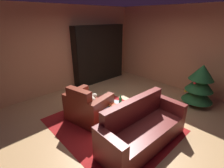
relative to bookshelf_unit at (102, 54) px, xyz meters
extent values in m
plane|color=tan|center=(2.44, -1.40, -1.07)|extent=(6.78, 6.78, 0.00)
cube|color=tan|center=(2.44, 1.45, 0.32)|extent=(5.44, 0.06, 2.77)
cube|color=tan|center=(-0.25, -1.40, 0.32)|extent=(0.06, 5.77, 2.77)
cube|color=#A21C1B|center=(2.49, -1.84, -1.06)|extent=(2.80, 2.33, 0.01)
cube|color=black|center=(0.13, -0.12, 0.00)|extent=(0.03, 2.17, 2.13)
cube|color=black|center=(-0.03, 0.95, 0.00)|extent=(0.34, 0.03, 2.13)
cube|color=black|center=(-0.03, -1.20, 0.00)|extent=(0.34, 0.03, 2.13)
cube|color=black|center=(-0.03, -0.12, -1.05)|extent=(0.31, 2.12, 0.03)
cube|color=black|center=(-0.03, -0.12, -0.70)|extent=(0.31, 2.12, 0.03)
cube|color=black|center=(-0.03, -0.12, -0.35)|extent=(0.31, 2.12, 0.02)
cube|color=black|center=(-0.03, -0.12, 0.00)|extent=(0.31, 2.12, 0.02)
cube|color=black|center=(-0.03, -0.12, 0.35)|extent=(0.31, 2.12, 0.02)
cube|color=black|center=(-0.03, -0.12, 0.70)|extent=(0.31, 2.12, 0.02)
cube|color=black|center=(-0.03, -0.12, 1.05)|extent=(0.31, 2.12, 0.03)
cube|color=black|center=(-0.16, -0.12, -0.06)|extent=(0.05, 0.90, 0.56)
cube|color=black|center=(-0.13, -0.12, -0.06)|extent=(0.03, 0.93, 0.59)
cube|color=orange|center=(-0.10, 0.90, -0.94)|extent=(0.18, 0.05, 0.19)
cube|color=gold|center=(-0.11, 0.86, -0.93)|extent=(0.17, 0.03, 0.21)
cube|color=red|center=(-0.07, 0.81, -0.95)|extent=(0.23, 0.04, 0.19)
cube|color=gold|center=(-0.08, 0.77, -0.91)|extent=(0.21, 0.03, 0.26)
cube|color=#348A47|center=(-0.11, 0.73, -0.94)|extent=(0.16, 0.04, 0.21)
cube|color=orange|center=(-0.07, 0.68, -0.95)|extent=(0.23, 0.04, 0.19)
cube|color=#36783B|center=(-0.11, 0.89, -0.54)|extent=(0.16, 0.04, 0.30)
cube|color=#268744|center=(-0.08, 0.84, -0.54)|extent=(0.22, 0.04, 0.30)
cube|color=#24703D|center=(-0.11, 0.79, -0.59)|extent=(0.17, 0.05, 0.20)
cube|color=#1D658E|center=(-0.11, 0.74, -0.60)|extent=(0.16, 0.04, 0.18)
cube|color=orange|center=(-0.06, 0.70, -0.55)|extent=(0.25, 0.04, 0.29)
cube|color=#257438|center=(-0.11, 0.65, -0.55)|extent=(0.17, 0.04, 0.29)
cube|color=#ADB08D|center=(-0.09, 0.90, 0.49)|extent=(0.20, 0.05, 0.27)
cube|color=#8B5999|center=(-0.07, 0.84, 0.48)|extent=(0.23, 0.05, 0.24)
cube|color=gold|center=(-0.08, 0.79, 0.47)|extent=(0.22, 0.04, 0.22)
cube|color=navy|center=(-0.08, 0.75, 0.50)|extent=(0.23, 0.04, 0.28)
cube|color=red|center=(-0.07, 0.71, 0.48)|extent=(0.23, 0.04, 0.25)
cube|color=#0A6799|center=(-0.08, 0.66, 0.46)|extent=(0.23, 0.03, 0.20)
cube|color=#297538|center=(-0.08, 0.91, 0.84)|extent=(0.23, 0.03, 0.27)
cube|color=orange|center=(-0.07, 0.88, 0.82)|extent=(0.24, 0.03, 0.23)
cube|color=#81428F|center=(-0.08, 0.84, 0.83)|extent=(0.21, 0.05, 0.25)
cube|color=gold|center=(-0.07, 0.78, 0.82)|extent=(0.25, 0.05, 0.21)
cube|color=#B23C2F|center=(-0.07, 0.73, 0.82)|extent=(0.23, 0.03, 0.21)
cube|color=gold|center=(-0.09, 0.69, 0.84)|extent=(0.20, 0.04, 0.26)
cube|color=#AE989C|center=(-0.10, 0.64, 0.82)|extent=(0.18, 0.04, 0.23)
cube|color=#295587|center=(-0.10, 0.61, 0.85)|extent=(0.17, 0.03, 0.28)
cube|color=maroon|center=(1.92, -2.07, -0.85)|extent=(0.80, 0.88, 0.44)
cube|color=maroon|center=(1.98, -2.37, -0.38)|extent=(0.68, 0.30, 0.49)
cube|color=maroon|center=(2.33, -1.99, -0.71)|extent=(0.32, 0.78, 0.71)
cube|color=maroon|center=(1.52, -2.16, -0.71)|extent=(0.32, 0.78, 0.71)
ellipsoid|color=beige|center=(1.91, -2.00, -0.54)|extent=(0.31, 0.23, 0.18)
sphere|color=beige|center=(1.90, -1.87, -0.48)|extent=(0.13, 0.13, 0.13)
cube|color=maroon|center=(3.38, -1.79, -0.86)|extent=(0.77, 1.66, 0.41)
cube|color=maroon|center=(3.09, -1.78, -0.40)|extent=(0.20, 1.65, 0.50)
cube|color=maroon|center=(3.36, -2.69, -0.72)|extent=(0.73, 0.18, 0.69)
cube|color=maroon|center=(3.40, -0.89, -0.72)|extent=(0.73, 0.18, 0.69)
cylinder|color=black|center=(2.69, -1.77, -0.84)|extent=(0.04, 0.04, 0.45)
cylinder|color=black|center=(2.40, -1.60, -0.84)|extent=(0.04, 0.04, 0.45)
cylinder|color=black|center=(2.41, -1.95, -0.84)|extent=(0.04, 0.04, 0.45)
cylinder|color=silver|center=(2.50, -1.77, -0.61)|extent=(0.71, 0.71, 0.02)
cube|color=gray|center=(2.47, -1.77, -0.59)|extent=(0.16, 0.15, 0.02)
cube|color=gold|center=(2.47, -1.77, -0.57)|extent=(0.15, 0.16, 0.02)
cube|color=#BB3B1D|center=(2.46, -1.76, -0.55)|extent=(0.16, 0.14, 0.02)
cylinder|color=#1B6324|center=(2.52, -1.58, -0.51)|extent=(0.07, 0.07, 0.18)
cylinder|color=#1B6324|center=(2.52, -1.58, -0.39)|extent=(0.03, 0.03, 0.06)
cylinder|color=brown|center=(3.45, 0.66, -0.99)|extent=(0.08, 0.08, 0.14)
cone|color=#205B2A|center=(3.45, 0.66, -0.71)|extent=(0.84, 0.84, 0.43)
cone|color=#205B2A|center=(3.45, 0.66, -0.39)|extent=(0.75, 0.75, 0.43)
cone|color=#205B2A|center=(3.45, 0.66, -0.07)|extent=(0.66, 0.66, 0.43)
sphere|color=red|center=(3.41, 0.36, -0.32)|extent=(0.07, 0.07, 0.07)
sphere|color=yellow|center=(3.38, 0.91, -0.14)|extent=(0.07, 0.07, 0.07)
sphere|color=yellow|center=(3.17, 0.47, -0.67)|extent=(0.07, 0.07, 0.07)
sphere|color=blue|center=(3.43, 0.92, -0.18)|extent=(0.07, 0.07, 0.07)
sphere|color=red|center=(3.46, 0.93, -0.15)|extent=(0.08, 0.08, 0.08)
camera|label=1|loc=(4.90, -4.08, 1.35)|focal=26.55mm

